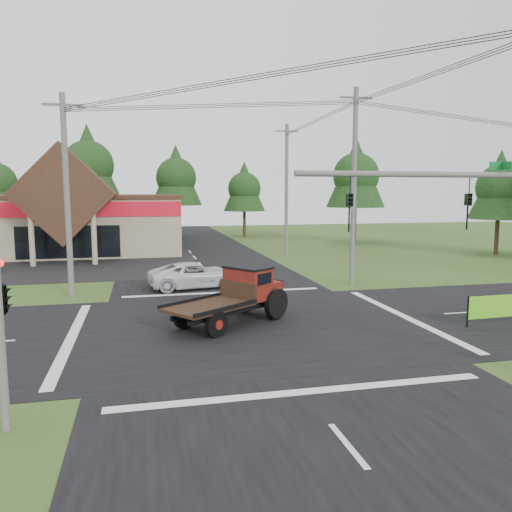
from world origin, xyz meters
name	(u,v)px	position (x,y,z in m)	size (l,w,h in m)	color
ground	(250,326)	(0.00, 0.00, 0.00)	(120.00, 120.00, 0.00)	#384D1B
road_ns	(250,326)	(0.00, 0.00, 0.01)	(12.00, 120.00, 0.02)	black
road_ew	(250,326)	(0.00, 0.00, 0.01)	(120.00, 12.00, 0.02)	black
parking_apron	(4,269)	(-14.00, 19.00, 0.01)	(28.00, 14.00, 0.02)	black
cvs_building	(12,222)	(-15.70, 29.57, 2.78)	(30.40, 18.20, 9.19)	gray
traffic_signal_mast	(508,231)	(5.82, -7.50, 4.43)	(8.12, 0.24, 7.00)	#595651
utility_pole_nw	(67,194)	(-8.00, 8.00, 5.39)	(2.00, 0.30, 10.50)	#595651
utility_pole_ne	(354,185)	(8.00, 8.00, 5.89)	(2.00, 0.30, 11.50)	#595651
utility_pole_n	(286,189)	(8.00, 22.00, 5.74)	(2.00, 0.30, 11.20)	#595651
tree_row_c	(88,163)	(-10.00, 41.00, 8.72)	(7.28, 7.28, 13.13)	#332316
tree_row_d	(176,176)	(0.00, 42.00, 7.38)	(6.16, 6.16, 11.11)	#332316
tree_row_e	(244,187)	(8.00, 40.00, 6.03)	(5.04, 5.04, 9.09)	#332316
tree_side_ne	(356,174)	(18.00, 30.00, 7.38)	(6.16, 6.16, 11.11)	#332316
tree_side_e_near	(500,185)	(26.00, 18.00, 6.03)	(5.04, 5.04, 9.09)	#332316
antique_flatbed_truck	(230,297)	(-0.78, 0.48, 1.19)	(2.17, 5.69, 2.38)	#55140C
roadside_banner	(507,309)	(10.52, -2.09, 0.66)	(3.88, 0.11, 1.32)	#5FC119
white_pickup	(195,275)	(-1.34, 8.87, 0.74)	(2.45, 5.32, 1.48)	silver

